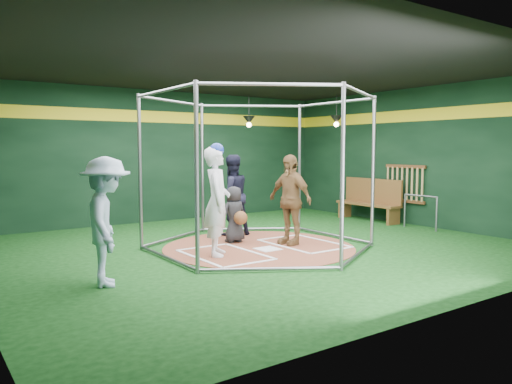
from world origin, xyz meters
TOP-DOWN VIEW (x-y plane):
  - room_shell at (0.00, 0.01)m, footprint 10.10×9.10m
  - clay_disc at (0.00, 0.00)m, footprint 3.80×3.80m
  - home_plate at (0.00, -0.30)m, footprint 0.43×0.43m
  - batter_box_left at (-0.95, -0.25)m, footprint 1.17×1.77m
  - batter_box_right at (0.95, -0.25)m, footprint 1.17×1.77m
  - batting_cage at (-0.00, -0.00)m, footprint 4.05×4.67m
  - bat_rack at (4.93, 0.40)m, footprint 0.07×1.25m
  - pendant_lamp_near at (2.20, 3.60)m, footprint 0.34×0.34m
  - pendant_lamp_far at (4.00, 2.00)m, footprint 0.34×0.34m
  - batter_figure at (-1.07, -0.20)m, footprint 0.79×0.86m
  - visitor_leopard at (0.69, -0.12)m, footprint 0.61×1.13m
  - catcher_figure at (-0.13, 0.69)m, footprint 0.60×0.60m
  - umpire at (0.27, 1.46)m, footprint 0.94×0.77m
  - bystander_blue at (-3.37, -1.01)m, footprint 1.03×1.35m
  - dugout_bench at (4.64, 1.30)m, footprint 0.46×1.96m
  - steel_railing at (4.55, -0.39)m, footprint 0.05×0.97m

SIDE VIEW (x-z plane):
  - clay_disc at x=0.00m, z-range 0.00..0.01m
  - batter_box_left at x=-0.95m, z-range 0.01..0.02m
  - batter_box_right at x=0.95m, z-range 0.01..0.02m
  - home_plate at x=0.00m, z-range 0.01..0.02m
  - steel_railing at x=4.55m, z-range 0.14..0.97m
  - dugout_bench at x=4.64m, z-range 0.01..1.16m
  - catcher_figure at x=-0.13m, z-range 0.01..1.18m
  - umpire at x=0.27m, z-range 0.01..1.82m
  - bystander_blue at x=-3.37m, z-range 0.00..1.85m
  - visitor_leopard at x=0.69m, z-range 0.01..1.84m
  - batter_figure at x=-1.07m, z-range 0.00..2.05m
  - bat_rack at x=4.93m, z-range 0.56..1.54m
  - batting_cage at x=0.00m, z-range 0.00..3.00m
  - room_shell at x=0.00m, z-range -0.01..3.52m
  - pendant_lamp_near at x=2.20m, z-range 2.29..3.19m
  - pendant_lamp_far at x=4.00m, z-range 2.29..3.19m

